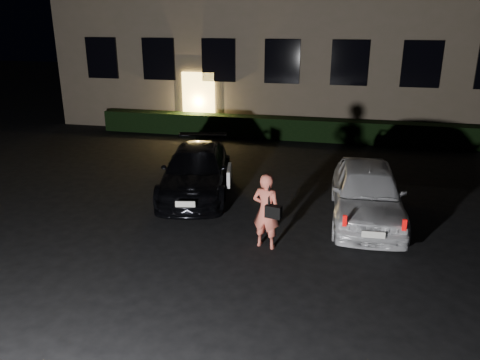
# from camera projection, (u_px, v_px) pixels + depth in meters

# --- Properties ---
(ground) EXTENTS (80.00, 80.00, 0.00)m
(ground) POSITION_uv_depth(u_px,v_px,m) (201.00, 262.00, 9.33)
(ground) COLOR black
(ground) RESTS_ON ground
(hedge) EXTENTS (15.00, 0.70, 0.85)m
(hedge) POSITION_uv_depth(u_px,v_px,m) (279.00, 128.00, 18.86)
(hedge) COLOR black
(hedge) RESTS_ON ground
(sedan) EXTENTS (2.60, 4.61, 1.26)m
(sedan) POSITION_uv_depth(u_px,v_px,m) (196.00, 171.00, 12.89)
(sedan) COLOR black
(sedan) RESTS_ON ground
(hatch) EXTENTS (1.80, 4.13, 1.38)m
(hatch) POSITION_uv_depth(u_px,v_px,m) (367.00, 192.00, 11.13)
(hatch) COLOR silver
(hatch) RESTS_ON ground
(man) EXTENTS (0.69, 0.51, 1.64)m
(man) POSITION_uv_depth(u_px,v_px,m) (266.00, 211.00, 9.71)
(man) COLOR #DD6451
(man) RESTS_ON ground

